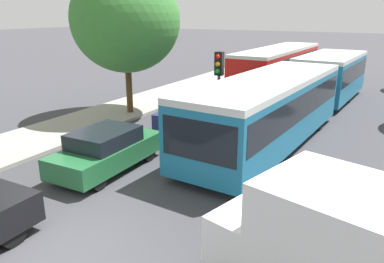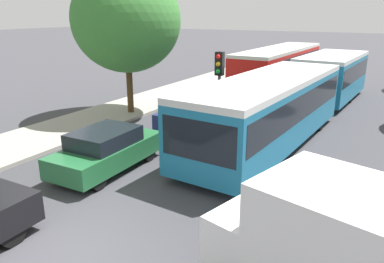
{
  "view_description": "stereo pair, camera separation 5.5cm",
  "coord_description": "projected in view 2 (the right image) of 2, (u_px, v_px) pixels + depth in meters",
  "views": [
    {
      "loc": [
        5.76,
        -4.33,
        4.83
      ],
      "look_at": [
        0.2,
        5.62,
        1.2
      ],
      "focal_mm": 35.0,
      "sensor_mm": 36.0,
      "label": 1
    },
    {
      "loc": [
        5.81,
        -4.3,
        4.83
      ],
      "look_at": [
        0.2,
        5.62,
        1.2
      ],
      "focal_mm": 35.0,
      "sensor_mm": 36.0,
      "label": 2
    }
  ],
  "objects": [
    {
      "name": "kerb_strip_left",
      "position": [
        130.0,
        107.0,
        19.69
      ],
      "size": [
        3.2,
        31.53,
        0.14
      ],
      "primitive_type": "cube",
      "color": "#9E998E",
      "rests_on": "ground"
    },
    {
      "name": "articulated_bus",
      "position": [
        301.0,
        90.0,
        16.82
      ],
      "size": [
        3.75,
        17.63,
        2.6
      ],
      "rotation": [
        0.0,
        0.0,
        -1.64
      ],
      "color": "teal",
      "rests_on": "ground"
    },
    {
      "name": "queued_car_navy",
      "position": [
        193.0,
        111.0,
        16.42
      ],
      "size": [
        1.72,
        3.94,
        1.36
      ],
      "rotation": [
        0.0,
        0.0,
        1.59
      ],
      "color": "navy",
      "rests_on": "ground"
    },
    {
      "name": "city_bus_rear",
      "position": [
        279.0,
        64.0,
        26.02
      ],
      "size": [
        2.95,
        11.69,
        2.5
      ],
      "rotation": [
        0.0,
        0.0,
        1.54
      ],
      "color": "red",
      "rests_on": "ground"
    },
    {
      "name": "tree_left_mid",
      "position": [
        126.0,
        23.0,
        17.2
      ],
      "size": [
        5.04,
        5.04,
        6.91
      ],
      "color": "#51381E",
      "rests_on": "ground"
    },
    {
      "name": "queued_car_green",
      "position": [
        107.0,
        150.0,
        11.84
      ],
      "size": [
        1.72,
        3.94,
        1.36
      ],
      "rotation": [
        0.0,
        0.0,
        1.59
      ],
      "color": "#236638",
      "rests_on": "ground"
    },
    {
      "name": "ground_plane",
      "position": [
        50.0,
        257.0,
        7.75
      ],
      "size": [
        200.0,
        200.0,
        0.0
      ],
      "primitive_type": "plane",
      "color": "#3D3D42"
    },
    {
      "name": "traffic_light",
      "position": [
        219.0,
        75.0,
        14.55
      ],
      "size": [
        0.33,
        0.37,
        3.4
      ],
      "rotation": [
        0.0,
        0.0,
        -1.53
      ],
      "color": "#56595E",
      "rests_on": "ground"
    }
  ]
}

